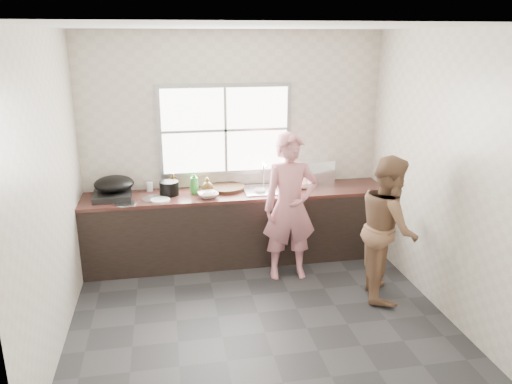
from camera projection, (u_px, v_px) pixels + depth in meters
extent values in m
cube|color=#29292C|center=(258.00, 313.00, 4.95)|extent=(3.60, 3.20, 0.01)
cube|color=silver|center=(258.00, 26.00, 4.14)|extent=(3.60, 3.20, 0.01)
cube|color=beige|center=(234.00, 146.00, 6.05)|extent=(3.60, 0.01, 2.70)
cube|color=beige|center=(50.00, 193.00, 4.23)|extent=(0.01, 3.20, 2.70)
cube|color=beige|center=(440.00, 173.00, 4.86)|extent=(0.01, 3.20, 2.70)
cube|color=silver|center=(307.00, 255.00, 3.04)|extent=(3.60, 0.01, 2.70)
cube|color=black|center=(238.00, 227.00, 6.04)|extent=(3.60, 0.62, 0.82)
cube|color=#381C17|center=(238.00, 193.00, 5.91)|extent=(3.60, 0.64, 0.04)
cube|color=silver|center=(267.00, 190.00, 5.96)|extent=(0.55, 0.45, 0.02)
cylinder|color=silver|center=(264.00, 174.00, 6.10)|extent=(0.02, 0.02, 0.30)
cube|color=#9EA0A5|center=(225.00, 130.00, 5.96)|extent=(1.60, 0.05, 1.10)
cube|color=white|center=(226.00, 130.00, 5.94)|extent=(1.50, 0.01, 1.00)
imported|color=#D58089|center=(290.00, 212.00, 5.50)|extent=(0.58, 0.39, 1.54)
imported|color=brown|center=(388.00, 227.00, 5.10)|extent=(0.73, 0.85, 1.50)
cylinder|color=black|center=(226.00, 188.00, 5.98)|extent=(0.51, 0.51, 0.04)
cube|color=silver|center=(207.00, 192.00, 5.75)|extent=(0.22, 0.18, 0.01)
imported|color=silver|center=(208.00, 195.00, 5.69)|extent=(0.27, 0.27, 0.06)
imported|color=silver|center=(303.00, 185.00, 6.06)|extent=(0.23, 0.23, 0.06)
imported|color=white|center=(260.00, 190.00, 5.87)|extent=(0.23, 0.23, 0.06)
cylinder|color=black|center=(169.00, 188.00, 5.77)|extent=(0.23, 0.23, 0.16)
cylinder|color=white|center=(160.00, 200.00, 5.59)|extent=(0.24, 0.24, 0.02)
imported|color=#308E2E|center=(194.00, 183.00, 5.80)|extent=(0.11, 0.11, 0.27)
imported|color=#462F11|center=(173.00, 182.00, 5.96)|extent=(0.11, 0.11, 0.19)
imported|color=#493012|center=(207.00, 185.00, 5.87)|extent=(0.15, 0.15, 0.16)
cylinder|color=white|center=(150.00, 187.00, 5.92)|extent=(0.08, 0.08, 0.11)
cube|color=black|center=(112.00, 195.00, 5.67)|extent=(0.44, 0.44, 0.06)
ellipsoid|color=black|center=(114.00, 184.00, 5.71)|extent=(0.48, 0.48, 0.17)
cube|color=white|center=(316.00, 171.00, 6.25)|extent=(0.43, 0.34, 0.29)
cylinder|color=#AAADB1|center=(125.00, 203.00, 5.48)|extent=(0.31, 0.31, 0.01)
cylinder|color=#B6BABD|center=(154.00, 199.00, 5.64)|extent=(0.35, 0.35, 0.01)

